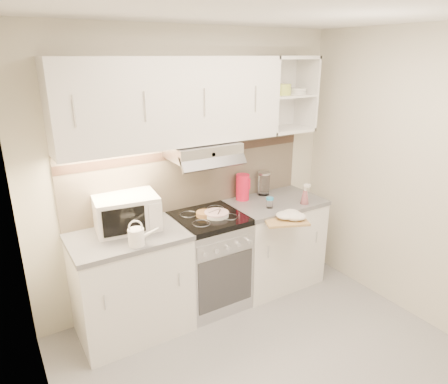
% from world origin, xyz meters
% --- Properties ---
extents(ground, '(3.00, 3.00, 0.00)m').
position_xyz_m(ground, '(0.00, 0.00, 0.00)').
color(ground, gray).
rests_on(ground, ground).
extents(room_shell, '(3.04, 2.84, 2.52)m').
position_xyz_m(room_shell, '(0.00, 0.37, 1.63)').
color(room_shell, beige).
rests_on(room_shell, ground).
extents(base_cabinet_left, '(0.90, 0.60, 0.86)m').
position_xyz_m(base_cabinet_left, '(-0.75, 1.10, 0.43)').
color(base_cabinet_left, white).
rests_on(base_cabinet_left, ground).
extents(worktop_left, '(0.92, 0.62, 0.04)m').
position_xyz_m(worktop_left, '(-0.75, 1.10, 0.88)').
color(worktop_left, slate).
rests_on(worktop_left, base_cabinet_left).
extents(base_cabinet_right, '(0.90, 0.60, 0.86)m').
position_xyz_m(base_cabinet_right, '(0.75, 1.10, 0.43)').
color(base_cabinet_right, white).
rests_on(base_cabinet_right, ground).
extents(worktop_right, '(0.92, 0.62, 0.04)m').
position_xyz_m(worktop_right, '(0.75, 1.10, 0.88)').
color(worktop_right, slate).
rests_on(worktop_right, base_cabinet_right).
extents(electric_range, '(0.60, 0.60, 0.90)m').
position_xyz_m(electric_range, '(0.00, 1.10, 0.45)').
color(electric_range, '#B7B7BC').
rests_on(electric_range, ground).
extents(microwave, '(0.54, 0.43, 0.28)m').
position_xyz_m(microwave, '(-0.70, 1.22, 1.04)').
color(microwave, silver).
rests_on(microwave, worktop_left).
extents(watering_can, '(0.23, 0.13, 0.20)m').
position_xyz_m(watering_can, '(-0.74, 0.88, 0.97)').
color(watering_can, white).
rests_on(watering_can, worktop_left).
extents(plate_stack, '(0.22, 0.22, 0.05)m').
position_xyz_m(plate_stack, '(0.05, 1.05, 0.92)').
color(plate_stack, silver).
rests_on(plate_stack, electric_range).
extents(bread_loaf, '(0.16, 0.16, 0.04)m').
position_xyz_m(bread_loaf, '(-0.03, 1.11, 0.92)').
color(bread_loaf, '#B38B49').
rests_on(bread_loaf, electric_range).
extents(pink_pitcher, '(0.14, 0.13, 0.26)m').
position_xyz_m(pink_pitcher, '(0.49, 1.29, 1.03)').
color(pink_pitcher, red).
rests_on(pink_pitcher, worktop_right).
extents(glass_jar, '(0.13, 0.13, 0.24)m').
position_xyz_m(glass_jar, '(0.76, 1.30, 1.02)').
color(glass_jar, white).
rests_on(glass_jar, worktop_right).
extents(spice_jar, '(0.07, 0.07, 0.10)m').
position_xyz_m(spice_jar, '(0.58, 0.97, 0.95)').
color(spice_jar, silver).
rests_on(spice_jar, worktop_right).
extents(spray_bottle, '(0.08, 0.08, 0.21)m').
position_xyz_m(spray_bottle, '(0.94, 0.88, 0.98)').
color(spray_bottle, pink).
rests_on(spray_bottle, worktop_right).
extents(cutting_board, '(0.47, 0.45, 0.02)m').
position_xyz_m(cutting_board, '(0.58, 0.74, 0.87)').
color(cutting_board, '#A57A58').
rests_on(cutting_board, base_cabinet_right).
extents(dish_towel, '(0.35, 0.32, 0.08)m').
position_xyz_m(dish_towel, '(0.62, 0.71, 0.92)').
color(dish_towel, silver).
rests_on(dish_towel, cutting_board).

